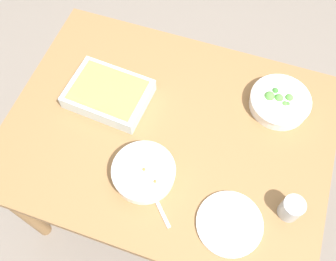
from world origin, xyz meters
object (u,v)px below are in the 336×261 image
at_px(stew_bowl, 144,172).
at_px(broccoli_bowl, 280,101).
at_px(drink_cup, 291,209).
at_px(side_plate, 230,224).
at_px(spoon_by_broccoli, 274,114).
at_px(baking_dish, 108,93).
at_px(spoon_by_stew, 155,197).

height_order(stew_bowl, broccoli_bowl, broccoli_bowl).
relative_size(stew_bowl, broccoli_bowl, 0.96).
xyz_separation_m(drink_cup, side_plate, (0.17, 0.10, -0.03)).
relative_size(side_plate, spoon_by_broccoli, 1.25).
bearing_deg(drink_cup, side_plate, 30.31).
xyz_separation_m(stew_bowl, drink_cup, (-0.50, -0.03, 0.01)).
xyz_separation_m(stew_bowl, spoon_by_broccoli, (-0.38, -0.39, -0.03)).
relative_size(baking_dish, drink_cup, 3.71).
bearing_deg(baking_dish, stew_bowl, 133.16).
bearing_deg(spoon_by_broccoli, broccoli_bowl, -96.77).
height_order(drink_cup, side_plate, drink_cup).
distance_m(drink_cup, spoon_by_stew, 0.45).
relative_size(baking_dish, spoon_by_broccoli, 1.79).
relative_size(baking_dish, side_plate, 1.43).
height_order(broccoli_bowl, drink_cup, drink_cup).
xyz_separation_m(drink_cup, spoon_by_stew, (0.44, 0.10, -0.03)).
bearing_deg(drink_cup, spoon_by_broccoli, -71.77).
distance_m(stew_bowl, broccoli_bowl, 0.58).
height_order(broccoli_bowl, side_plate, broccoli_bowl).
relative_size(spoon_by_stew, spoon_by_broccoli, 0.79).
bearing_deg(spoon_by_broccoli, side_plate, 83.01).
bearing_deg(broccoli_bowl, drink_cup, 105.71).
distance_m(stew_bowl, drink_cup, 0.50).
height_order(baking_dish, drink_cup, drink_cup).
xyz_separation_m(stew_bowl, baking_dish, (0.24, -0.26, 0.00)).
bearing_deg(spoon_by_stew, spoon_by_broccoli, -124.89).
xyz_separation_m(broccoli_bowl, side_plate, (0.06, 0.50, -0.02)).
relative_size(stew_bowl, side_plate, 1.00).
bearing_deg(side_plate, stew_bowl, -11.99).
height_order(baking_dish, spoon_by_broccoli, baking_dish).
bearing_deg(broccoli_bowl, stew_bowl, 48.39).
distance_m(baking_dish, spoon_by_broccoli, 0.64).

